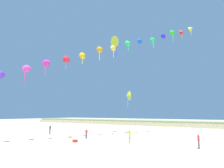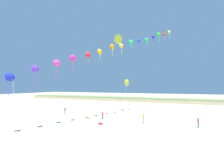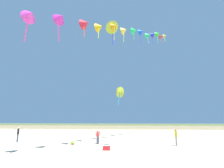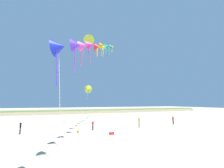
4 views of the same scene
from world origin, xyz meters
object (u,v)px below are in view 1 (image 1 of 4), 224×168
(large_kite_low_lead, at_px, (116,42))
(beach_cooler, at_px, (75,141))
(person_near_left, at_px, (86,133))
(large_kite_mid_trail, at_px, (128,96))
(person_mid_center, at_px, (50,129))
(beach_ball, at_px, (71,137))
(person_near_right, at_px, (130,136))
(person_far_left, at_px, (199,140))

(large_kite_low_lead, height_order, beach_cooler, large_kite_low_lead)
(person_near_left, height_order, large_kite_mid_trail, large_kite_mid_trail)
(person_mid_center, height_order, large_kite_low_lead, large_kite_low_lead)
(beach_ball, bearing_deg, person_near_right, 2.00)
(large_kite_low_lead, bearing_deg, person_far_left, -24.67)
(person_near_right, xyz_separation_m, beach_cooler, (-6.45, -3.35, -0.76))
(large_kite_low_lead, xyz_separation_m, beach_cooler, (0.70, -11.10, -17.34))
(person_near_left, relative_size, beach_ball, 4.09)
(person_near_right, distance_m, beach_ball, 10.44)
(large_kite_mid_trail, xyz_separation_m, beach_cooler, (0.04, -14.30, -7.04))
(person_far_left, height_order, beach_ball, person_far_left)
(person_near_right, height_order, large_kite_low_lead, large_kite_low_lead)
(beach_cooler, bearing_deg, beach_ball, 142.86)
(person_mid_center, distance_m, person_far_left, 26.08)
(person_mid_center, xyz_separation_m, person_far_left, (26.06, -0.88, -0.05))
(beach_ball, bearing_deg, large_kite_low_lead, 68.20)
(person_near_left, xyz_separation_m, large_kite_low_lead, (0.82, 7.15, 16.69))
(person_far_left, distance_m, beach_ball, 18.68)
(person_near_right, distance_m, large_kite_low_lead, 19.65)
(person_near_right, bearing_deg, person_near_left, 175.72)
(person_near_left, height_order, large_kite_low_lead, large_kite_low_lead)
(large_kite_mid_trail, distance_m, beach_cooler, 15.94)
(beach_ball, bearing_deg, person_far_left, 3.19)
(person_near_left, relative_size, beach_cooler, 2.57)
(large_kite_mid_trail, distance_m, beach_ball, 13.90)
(person_near_left, bearing_deg, person_mid_center, 174.43)
(person_near_right, bearing_deg, beach_ball, -178.00)
(large_kite_mid_trail, bearing_deg, person_mid_center, -140.34)
(large_kite_mid_trail, xyz_separation_m, beach_ball, (-3.91, -11.31, -7.07))
(person_near_right, xyz_separation_m, person_far_left, (8.24, 0.68, -0.05))
(person_mid_center, bearing_deg, person_near_right, -4.99)
(person_near_right, bearing_deg, person_mid_center, 175.01)
(person_far_left, relative_size, beach_ball, 4.42)
(person_near_right, distance_m, person_far_left, 8.27)
(large_kite_low_lead, distance_m, beach_ball, 19.44)
(person_far_left, distance_m, beach_cooler, 15.25)
(person_near_left, relative_size, person_near_right, 0.88)
(large_kite_low_lead, bearing_deg, person_near_left, -96.56)
(person_mid_center, distance_m, large_kite_low_lead, 20.66)
(person_near_right, relative_size, beach_cooler, 2.92)
(person_near_left, bearing_deg, person_far_left, 0.28)
(beach_cooler, bearing_deg, large_kite_mid_trail, 90.15)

